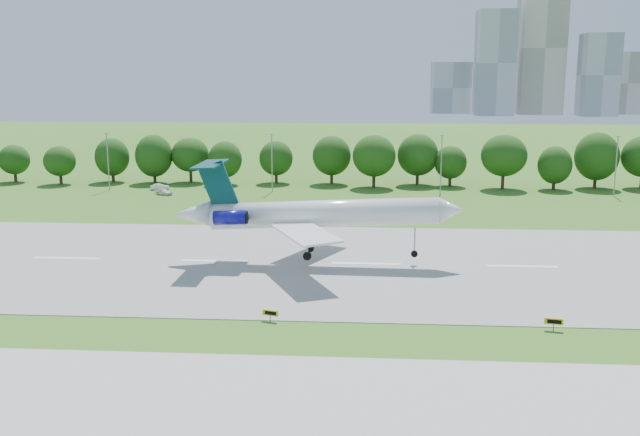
% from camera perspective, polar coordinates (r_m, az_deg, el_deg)
% --- Properties ---
extents(ground, '(600.00, 600.00, 0.00)m').
position_cam_1_polar(ground, '(69.10, 3.59, -9.11)').
color(ground, '#305B18').
rests_on(ground, ground).
extents(runway, '(400.00, 45.00, 0.08)m').
position_cam_1_polar(runway, '(92.92, 3.71, -3.69)').
color(runway, gray).
rests_on(runway, ground).
extents(taxiway, '(400.00, 23.00, 0.08)m').
position_cam_1_polar(taxiway, '(52.60, 3.43, -15.94)').
color(taxiway, '#ADADA8').
rests_on(taxiway, ground).
extents(tree_line, '(288.40, 8.40, 10.40)m').
position_cam_1_polar(tree_line, '(157.77, 3.87, 4.81)').
color(tree_line, '#382314').
rests_on(tree_line, ground).
extents(light_poles, '(175.90, 0.25, 12.19)m').
position_cam_1_polar(light_poles, '(147.84, 2.89, 4.44)').
color(light_poles, gray).
rests_on(light_poles, ground).
extents(skyline, '(127.00, 52.00, 80.00)m').
position_cam_1_polar(skyline, '(466.23, 16.69, 11.69)').
color(skyline, '#B2B2B7').
rests_on(skyline, ground).
extents(airliner, '(37.27, 27.24, 12.45)m').
position_cam_1_polar(airliner, '(91.75, -0.85, 0.42)').
color(airliner, white).
rests_on(airliner, ground).
extents(taxi_sign_left, '(1.63, 0.67, 1.16)m').
position_cam_1_polar(taxi_sign_left, '(71.81, -4.00, -7.59)').
color(taxi_sign_left, gray).
rests_on(taxi_sign_left, ground).
extents(taxi_sign_centre, '(1.75, 0.53, 1.23)m').
position_cam_1_polar(taxi_sign_centre, '(72.66, 18.20, -7.88)').
color(taxi_sign_centre, gray).
rests_on(taxi_sign_centre, ground).
extents(service_vehicle_a, '(4.09, 2.66, 1.27)m').
position_cam_1_polar(service_vehicle_a, '(156.29, -12.69, 2.45)').
color(service_vehicle_a, white).
rests_on(service_vehicle_a, ground).
extents(service_vehicle_b, '(4.01, 3.01, 1.27)m').
position_cam_1_polar(service_vehicle_b, '(149.36, -12.38, 2.05)').
color(service_vehicle_b, silver).
rests_on(service_vehicle_b, ground).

